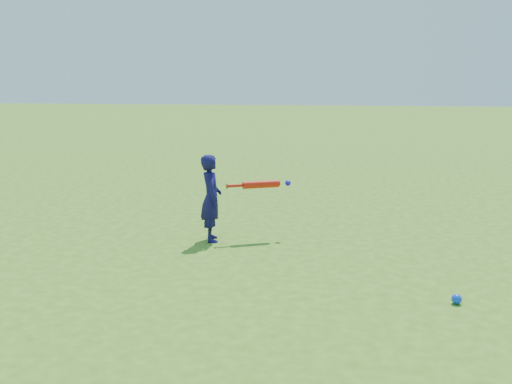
# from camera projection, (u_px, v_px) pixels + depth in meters

# --- Properties ---
(ground) EXTENTS (80.00, 80.00, 0.00)m
(ground) POSITION_uv_depth(u_px,v_px,m) (190.00, 252.00, 5.76)
(ground) COLOR #3F711B
(ground) RESTS_ON ground
(child) EXTENTS (0.33, 0.40, 0.94)m
(child) POSITION_uv_depth(u_px,v_px,m) (211.00, 198.00, 6.10)
(child) COLOR #130F47
(child) RESTS_ON ground
(ground_ball_blue) EXTENTS (0.08, 0.08, 0.08)m
(ground_ball_blue) POSITION_uv_depth(u_px,v_px,m) (457.00, 299.00, 4.39)
(ground_ball_blue) COLOR blue
(ground_ball_blue) RESTS_ON ground
(bat_swing) EXTENTS (0.67, 0.37, 0.08)m
(bat_swing) POSITION_uv_depth(u_px,v_px,m) (263.00, 184.00, 6.18)
(bat_swing) COLOR red
(bat_swing) RESTS_ON ground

